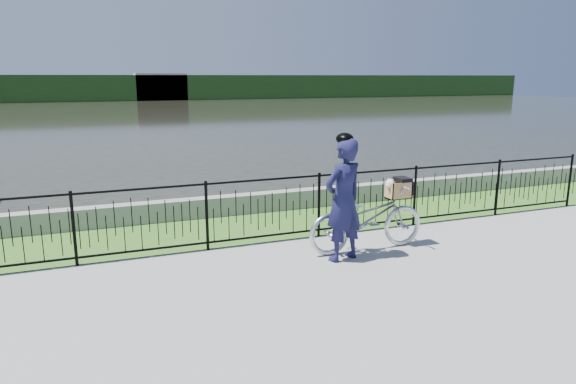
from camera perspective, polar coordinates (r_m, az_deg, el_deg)
name	(u,v)px	position (r m, az deg, el deg)	size (l,w,h in m)	color
ground	(302,275)	(7.44, 1.53, -9.24)	(120.00, 120.00, 0.00)	gray
grass_strip	(248,227)	(9.75, -4.42, -3.88)	(60.00, 2.00, 0.01)	#3B6D22
water	(126,116)	(39.54, -17.55, 8.07)	(120.00, 120.00, 0.00)	#27281E
quay_wall	(234,205)	(10.63, -6.02, -1.42)	(60.00, 0.30, 0.40)	gray
fence	(265,210)	(8.68, -2.55, -2.02)	(14.00, 0.06, 1.15)	black
far_treeline	(108,88)	(66.42, -19.36, 10.87)	(120.00, 6.00, 3.00)	#22451A
far_building_right	(161,87)	(65.44, -13.97, 11.28)	(6.00, 3.00, 3.20)	#AEA18C
bicycle_rig	(367,218)	(8.42, 8.82, -2.84)	(2.04, 0.71, 1.18)	silver
cyclist	(344,199)	(7.82, 6.19, -0.76)	(0.79, 0.64, 1.97)	#141438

